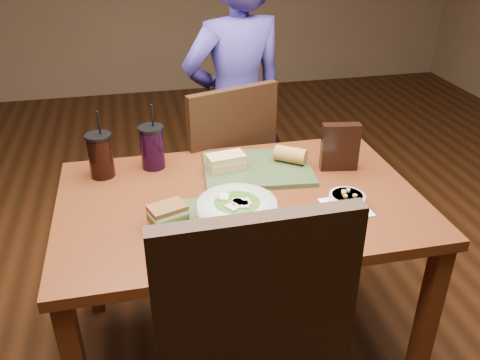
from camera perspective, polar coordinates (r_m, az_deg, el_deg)
name	(u,v)px	position (r m, az deg, el deg)	size (l,w,h in m)	color
ground	(240,346)	(2.31, 0.00, -18.12)	(6.00, 6.00, 0.00)	#381C0B
dining_table	(240,218)	(1.89, 0.00, -4.28)	(1.30, 0.85, 0.75)	#582811
chair_far	(229,170)	(2.45, -1.24, 1.15)	(0.54, 0.55, 1.00)	black
diner	(236,108)	(2.63, -0.45, 8.11)	(0.56, 0.37, 1.53)	navy
tray_near	(221,222)	(1.68, -2.13, -4.77)	(0.42, 0.32, 0.02)	#2F4122
tray_far	(258,168)	(2.02, 1.98, 1.30)	(0.42, 0.32, 0.02)	#2F4122
salad_bowl	(237,211)	(1.64, -0.33, -3.47)	(0.26, 0.26, 0.09)	silver
soup_bowl	(347,201)	(1.80, 11.89, -2.30)	(0.15, 0.15, 0.06)	white
sandwich_near	(168,213)	(1.68, -8.13, -3.69)	(0.14, 0.12, 0.06)	#593819
sandwich_far	(226,161)	(1.99, -1.59, 2.11)	(0.16, 0.10, 0.06)	tan
baguette_near	(281,232)	(1.58, 4.66, -5.79)	(0.05, 0.05, 0.11)	#AD7533
baguette_far	(291,155)	(2.05, 5.69, 2.83)	(0.06, 0.06, 0.13)	#AD7533
cup_cola	(101,155)	(2.02, -15.38, 2.70)	(0.10, 0.10, 0.27)	black
cup_berry	(152,147)	(2.04, -9.82, 3.68)	(0.10, 0.10, 0.27)	black
chip_bag	(340,147)	(2.03, 11.17, 3.65)	(0.15, 0.05, 0.19)	black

